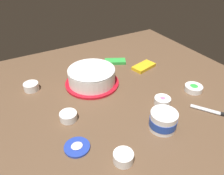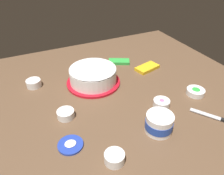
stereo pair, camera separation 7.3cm
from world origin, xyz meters
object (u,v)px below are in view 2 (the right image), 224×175
frosting_tub (159,123)px  sprinkle_bowl_rainbow (34,83)px  frosting_tub_lid (71,145)px  candy_box_lower (119,62)px  sprinkle_bowl_pink (161,103)px  sprinkle_bowl_blue (66,114)px  candy_box_upper (147,68)px  sprinkle_bowl_green (196,92)px  frosted_cake (93,76)px  sprinkle_bowl_orange (114,157)px  spreading_knife (221,119)px

frosting_tub → sprinkle_bowl_rainbow: 0.73m
frosting_tub_lid → candy_box_lower: size_ratio=0.76×
sprinkle_bowl_pink → frosting_tub: bearing=-130.1°
frosting_tub → sprinkle_bowl_blue: (-0.34, 0.26, -0.03)m
frosting_tub → candy_box_upper: bearing=62.2°
sprinkle_bowl_green → candy_box_lower: 0.54m
frosted_cake → candy_box_lower: bearing=33.0°
sprinkle_bowl_green → sprinkle_bowl_pink: 0.23m
frosting_tub → sprinkle_bowl_green: size_ratio=1.26×
sprinkle_bowl_green → frosted_cake: bearing=143.8°
sprinkle_bowl_pink → frosting_tub_lid: bearing=-173.9°
frosting_tub_lid → sprinkle_bowl_green: bearing=4.7°
frosting_tub_lid → sprinkle_bowl_green: (0.71, 0.06, 0.01)m
frosting_tub → sprinkle_bowl_blue: 0.43m
sprinkle_bowl_pink → sprinkle_bowl_orange: (-0.36, -0.20, 0.00)m
sprinkle_bowl_rainbow → frosted_cake: bearing=-20.0°
sprinkle_bowl_orange → candy_box_upper: bearing=47.5°
spreading_knife → sprinkle_bowl_pink: sprinkle_bowl_pink is taller
sprinkle_bowl_pink → candy_box_upper: (0.14, 0.35, -0.01)m
frosting_tub → frosting_tub_lid: bearing=167.8°
sprinkle_bowl_pink → candy_box_lower: size_ratio=0.59×
sprinkle_bowl_orange → candy_box_upper: sprinkle_bowl_orange is taller
frosted_cake → sprinkle_bowl_pink: bearing=-56.0°
frosted_cake → sprinkle_bowl_orange: frosted_cake is taller
sprinkle_bowl_pink → sprinkle_bowl_orange: bearing=-151.1°
sprinkle_bowl_rainbow → sprinkle_bowl_orange: 0.68m
frosting_tub_lid → sprinkle_bowl_orange: 0.19m
spreading_knife → frosting_tub: bearing=166.8°
frosting_tub_lid → spreading_knife: 0.69m
sprinkle_bowl_pink → sprinkle_bowl_blue: bearing=164.5°
sprinkle_bowl_green → sprinkle_bowl_pink: size_ratio=1.17×
frosted_cake → spreading_knife: frosted_cake is taller
spreading_knife → sprinkle_bowl_pink: bearing=132.9°
frosted_cake → sprinkle_bowl_orange: bearing=-103.1°
spreading_knife → sprinkle_bowl_pink: size_ratio=2.52×
frosted_cake → frosting_tub: bearing=-75.9°
frosting_tub_lid → spreading_knife: size_ratio=0.51×
frosting_tub_lid → candy_box_lower: 0.75m
frosting_tub_lid → sprinkle_bowl_blue: (0.03, 0.18, 0.01)m
sprinkle_bowl_green → candy_box_lower: (-0.21, 0.50, -0.01)m
sprinkle_bowl_green → sprinkle_bowl_blue: bearing=170.0°
sprinkle_bowl_blue → sprinkle_bowl_orange: 0.34m
sprinkle_bowl_blue → sprinkle_bowl_rainbow: size_ratio=1.00×
frosted_cake → candy_box_upper: frosted_cake is taller
sprinkle_bowl_blue → candy_box_lower: (0.47, 0.38, -0.01)m
sprinkle_bowl_blue → candy_box_upper: (0.59, 0.22, -0.01)m
sprinkle_bowl_blue → sprinkle_bowl_rainbow: 0.34m
sprinkle_bowl_blue → sprinkle_bowl_green: sprinkle_bowl_blue is taller
sprinkle_bowl_green → candy_box_lower: sprinkle_bowl_green is taller
sprinkle_bowl_rainbow → spreading_knife: bearing=-41.9°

